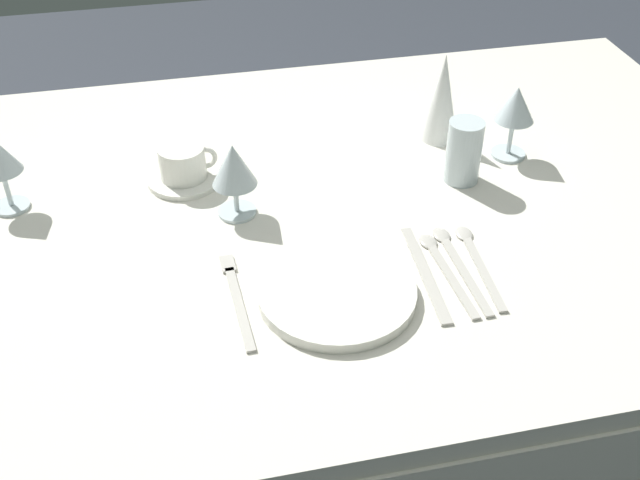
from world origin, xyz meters
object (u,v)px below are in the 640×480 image
object	(u,v)px
spoon_dessert	(456,259)
drink_tumbler	(464,151)
napkin_folded	(442,97)
wine_glass_left	(515,108)
fork_outer	(237,296)
coffee_cup_left	(183,162)
dinner_plate	(337,293)
spoon_soup	(442,264)
dinner_knife	(426,275)
spoon_tea	(475,256)
wine_glass_centre	(233,166)

from	to	relation	value
spoon_dessert	drink_tumbler	world-z (taller)	drink_tumbler
napkin_folded	spoon_dessert	bearing A→B (deg)	-104.99
wine_glass_left	drink_tumbler	size ratio (longest dim) A/B	1.21
fork_outer	coffee_cup_left	world-z (taller)	coffee_cup_left
spoon_dessert	dinner_plate	bearing A→B (deg)	-167.39
dinner_plate	spoon_soup	distance (m)	0.19
fork_outer	dinner_knife	distance (m)	0.30
spoon_tea	wine_glass_centre	bearing A→B (deg)	149.61
fork_outer	drink_tumbler	bearing A→B (deg)	27.95
coffee_cup_left	spoon_tea	bearing A→B (deg)	-36.76
dinner_plate	spoon_soup	xyz separation A→B (m)	(0.18, 0.04, -0.01)
napkin_folded	drink_tumbler	bearing A→B (deg)	-93.78
napkin_folded	wine_glass_left	bearing A→B (deg)	-40.42
fork_outer	wine_glass_centre	size ratio (longest dim) A/B	1.63
drink_tumbler	wine_glass_centre	bearing A→B (deg)	-178.20
spoon_tea	wine_glass_centre	world-z (taller)	wine_glass_centre
wine_glass_centre	napkin_folded	xyz separation A→B (m)	(0.43, 0.17, -0.00)
dinner_plate	wine_glass_centre	size ratio (longest dim) A/B	1.77
spoon_tea	napkin_folded	world-z (taller)	napkin_folded
fork_outer	dinner_knife	xyz separation A→B (m)	(0.30, -0.02, 0.00)
spoon_soup	wine_glass_centre	distance (m)	0.38
spoon_dessert	coffee_cup_left	distance (m)	0.52
dinner_plate	wine_glass_centre	distance (m)	0.29
spoon_soup	coffee_cup_left	bearing A→B (deg)	138.60
fork_outer	spoon_tea	size ratio (longest dim) A/B	1.02
fork_outer	spoon_dessert	distance (m)	0.36
dinner_plate	spoon_soup	world-z (taller)	dinner_plate
spoon_soup	wine_glass_left	world-z (taller)	wine_glass_left
wine_glass_left	drink_tumbler	distance (m)	0.14
spoon_soup	dinner_plate	bearing A→B (deg)	-167.89
dinner_knife	wine_glass_left	bearing A→B (deg)	49.25
spoon_soup	spoon_tea	bearing A→B (deg)	6.73
dinner_knife	drink_tumbler	size ratio (longest dim) A/B	1.99
fork_outer	wine_glass_left	size ratio (longest dim) A/B	1.54
wine_glass_left	spoon_dessert	bearing A→B (deg)	-126.48
dinner_plate	fork_outer	world-z (taller)	dinner_plate
wine_glass_centre	drink_tumbler	distance (m)	0.42
dinner_knife	napkin_folded	distance (m)	0.45
napkin_folded	spoon_soup	bearing A→B (deg)	-108.25
dinner_plate	spoon_tea	world-z (taller)	dinner_plate
wine_glass_centre	wine_glass_left	distance (m)	0.54
wine_glass_centre	dinner_plate	bearing A→B (deg)	-65.21
coffee_cup_left	drink_tumbler	world-z (taller)	drink_tumbler
fork_outer	wine_glass_centre	bearing A→B (deg)	82.27
wine_glass_left	dinner_plate	bearing A→B (deg)	-141.62
spoon_dessert	drink_tumbler	xyz separation A→B (m)	(0.09, 0.22, 0.06)
drink_tumbler	napkin_folded	distance (m)	0.16
spoon_dessert	spoon_tea	world-z (taller)	same
spoon_tea	napkin_folded	size ratio (longest dim) A/B	1.22
fork_outer	spoon_soup	distance (m)	0.33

